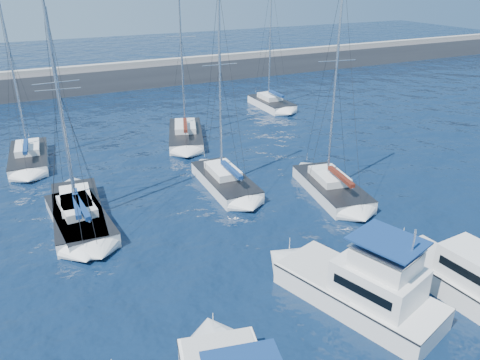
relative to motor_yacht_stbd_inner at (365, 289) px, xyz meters
name	(u,v)px	position (x,y,z in m)	size (l,w,h in m)	color
ground	(332,289)	(-0.47, 1.93, -1.13)	(220.00, 220.00, 0.00)	black
breakwater	(113,80)	(-0.47, 53.93, -0.08)	(160.00, 6.00, 4.45)	#424244
motor_yacht_stbd_inner	(365,289)	(0.00, 0.00, 0.00)	(5.70, 8.85, 4.69)	silver
motor_yacht_stbd_outer	(462,277)	(5.29, -1.25, -0.19)	(3.20, 6.91, 3.20)	silver
sailboat_mid_a	(80,219)	(-11.26, 14.69, -0.60)	(3.64, 7.98, 14.94)	silver
sailboat_mid_b	(78,213)	(-11.24, 15.68, -0.63)	(3.82, 9.39, 13.83)	white
sailboat_mid_c	(225,181)	(-0.22, 15.99, -0.60)	(3.23, 7.69, 14.83)	white
sailboat_mid_d	(331,187)	(6.43, 11.42, -0.60)	(4.49, 8.19, 15.60)	silver
sailboat_back_a	(29,157)	(-13.46, 28.15, -0.59)	(3.70, 8.00, 15.82)	white
sailboat_back_b	(186,135)	(0.92, 27.89, -0.61)	(5.83, 9.25, 15.66)	silver
sailboat_back_c	(271,103)	(14.51, 34.61, -0.60)	(3.17, 7.12, 14.96)	white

